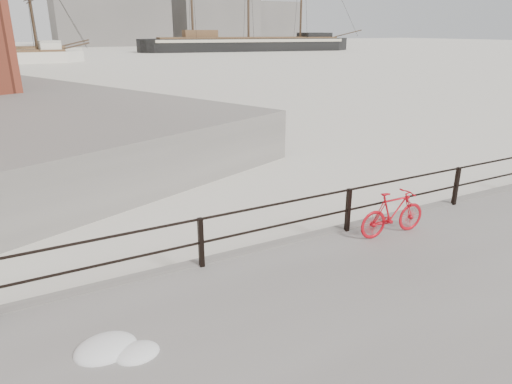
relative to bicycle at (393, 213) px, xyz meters
name	(u,v)px	position (x,y,z in m)	size (l,w,h in m)	color
ground	(447,215)	(2.76, 0.77, -0.86)	(400.00, 400.00, 0.00)	white
guardrail	(456,186)	(2.76, 0.62, -0.01)	(28.00, 0.10, 1.00)	black
bicycle	(393,213)	(0.00, 0.00, 0.00)	(1.68, 0.25, 1.02)	red
barque_black	(249,51)	(42.40, 89.59, -0.86)	(55.32, 18.11, 31.63)	black
industrial_west	(110,14)	(22.76, 140.77, 8.14)	(32.00, 18.00, 18.00)	gray
industrial_mid	(213,6)	(57.76, 145.77, 11.14)	(26.00, 20.00, 24.00)	gray
industrial_east	(265,23)	(80.76, 150.77, 6.14)	(20.00, 16.00, 14.00)	gray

